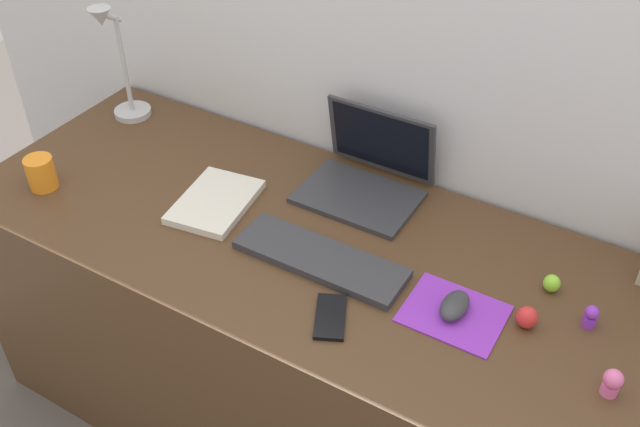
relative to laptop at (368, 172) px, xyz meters
The scene contains 15 objects.
ground_plane 0.83m from the laptop, 88.53° to the right, with size 6.00×6.00×0.00m, color #59514C.
back_wall 0.14m from the laptop, 87.34° to the left, with size 3.07×0.05×1.55m, color silver.
desk 0.49m from the laptop, 88.53° to the right, with size 1.87×0.70×0.74m, color #4C331E.
laptop is the anchor object (origin of this frame).
keyboard 0.31m from the laptop, 82.78° to the right, with size 0.41×0.13×0.02m, color #333338.
mousepad 0.48m from the laptop, 39.65° to the right, with size 0.21×0.17×0.00m, color purple.
mouse 0.48m from the laptop, 39.39° to the right, with size 0.06×0.10×0.03m, color #333338.
cell_phone 0.48m from the laptop, 71.86° to the right, with size 0.06×0.13×0.01m, color black.
desk_lamp 0.80m from the laptop, behind, with size 0.11×0.14×0.36m.
notebook_pad 0.40m from the laptop, 139.12° to the right, with size 0.17×0.24×0.02m, color silver.
coffee_mug 0.85m from the laptop, 149.90° to the right, with size 0.07×0.07×0.09m, color orange.
toy_figurine_red 0.57m from the laptop, 26.97° to the right, with size 0.04×0.04×0.05m, color red.
toy_figurine_pink 0.78m from the laptop, 26.28° to the right, with size 0.04×0.04×0.06m.
toy_figurine_lime 0.54m from the laptop, 13.78° to the right, with size 0.04×0.04×0.04m, color #8CDB33.
toy_figurine_purple 0.65m from the laptop, 17.08° to the right, with size 0.03×0.03×0.05m.
Camera 1 is at (0.66, -1.12, 1.87)m, focal length 40.47 mm.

